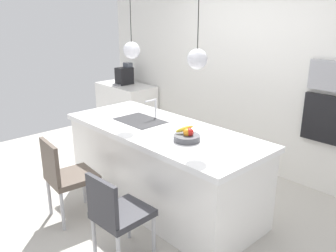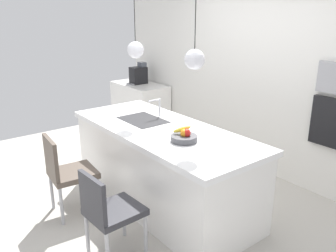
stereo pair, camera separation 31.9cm
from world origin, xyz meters
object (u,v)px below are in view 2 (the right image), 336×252
(fruit_bowl, at_px, (184,137))
(coffee_machine, at_px, (139,75))
(chair_middle, at_px, (109,210))
(oven, at_px, (336,124))
(chair_near, at_px, (66,171))

(fruit_bowl, bearing_deg, coffee_machine, 154.76)
(fruit_bowl, bearing_deg, chair_middle, -89.10)
(oven, distance_m, chair_near, 2.99)
(coffee_machine, distance_m, oven, 3.54)
(coffee_machine, relative_size, chair_near, 0.42)
(fruit_bowl, relative_size, chair_middle, 0.31)
(coffee_machine, relative_size, chair_middle, 0.45)
(chair_middle, bearing_deg, fruit_bowl, 90.90)
(chair_near, bearing_deg, fruit_bowl, 43.94)
(coffee_machine, bearing_deg, chair_near, -48.36)
(chair_near, height_order, chair_middle, chair_near)
(oven, distance_m, chair_middle, 2.64)
(chair_near, bearing_deg, oven, 58.43)
(oven, bearing_deg, fruit_bowl, -111.43)
(chair_near, xyz_separation_m, chair_middle, (0.91, 0.00, -0.03))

